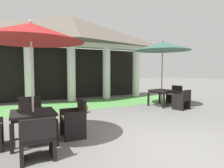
# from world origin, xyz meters

# --- Properties ---
(ground_plane) EXTENTS (60.00, 60.00, 0.00)m
(ground_plane) POSITION_xyz_m (0.00, 0.00, 0.00)
(ground_plane) COLOR slate
(background_pavilion) EXTENTS (9.48, 2.44, 4.46)m
(background_pavilion) POSITION_xyz_m (0.00, 7.36, 3.35)
(background_pavilion) COLOR white
(background_pavilion) RESTS_ON ground
(lawn_strip) EXTENTS (11.28, 2.56, 0.01)m
(lawn_strip) POSITION_xyz_m (0.00, 5.85, 0.00)
(lawn_strip) COLOR #519347
(lawn_strip) RESTS_ON ground
(patio_table_near_foreground) EXTENTS (1.07, 1.07, 0.73)m
(patio_table_near_foreground) POSITION_xyz_m (3.20, 3.86, 0.63)
(patio_table_near_foreground) COLOR black
(patio_table_near_foreground) RESTS_ON ground
(patio_umbrella_near_foreground) EXTENTS (2.47, 2.47, 2.96)m
(patio_umbrella_near_foreground) POSITION_xyz_m (3.20, 3.86, 2.68)
(patio_umbrella_near_foreground) COLOR #2D2D2D
(patio_umbrella_near_foreground) RESTS_ON ground
(patio_chair_near_foreground_east) EXTENTS (0.64, 0.67, 0.88)m
(patio_chair_near_foreground_east) POSITION_xyz_m (4.21, 4.06, 0.41)
(patio_chair_near_foreground_east) COLOR black
(patio_chair_near_foreground_east) RESTS_ON ground
(patio_chair_near_foreground_south) EXTENTS (0.69, 0.64, 0.83)m
(patio_chair_near_foreground_south) POSITION_xyz_m (3.41, 2.85, 0.40)
(patio_chair_near_foreground_south) COLOR black
(patio_chair_near_foreground_south) RESTS_ON ground
(patio_table_mid_left) EXTENTS (0.96, 0.96, 0.71)m
(patio_table_mid_left) POSITION_xyz_m (-2.48, 1.68, 0.61)
(patio_table_mid_left) COLOR black
(patio_table_mid_left) RESTS_ON ground
(patio_umbrella_mid_left) EXTENTS (2.31, 2.31, 2.72)m
(patio_umbrella_mid_left) POSITION_xyz_m (-2.48, 1.68, 2.43)
(patio_umbrella_mid_left) COLOR #2D2D2D
(patio_umbrella_mid_left) RESTS_ON ground
(patio_chair_mid_left_east) EXTENTS (0.54, 0.60, 0.91)m
(patio_chair_mid_left_east) POSITION_xyz_m (-1.55, 1.65, 0.43)
(patio_chair_mid_left_east) COLOR black
(patio_chair_mid_left_east) RESTS_ON ground
(patio_chair_mid_left_north) EXTENTS (0.61, 0.54, 0.91)m
(patio_chair_mid_left_north) POSITION_xyz_m (-2.45, 2.60, 0.41)
(patio_chair_mid_left_north) COLOR black
(patio_chair_mid_left_north) RESTS_ON ground
(patio_chair_mid_left_south) EXTENTS (0.62, 0.56, 0.81)m
(patio_chair_mid_left_south) POSITION_xyz_m (-2.50, 0.75, 0.40)
(patio_chair_mid_left_south) COLOR black
(patio_chair_mid_left_south) RESTS_ON ground
(terracotta_urn) EXTENTS (0.33, 0.33, 0.42)m
(terracotta_urn) POSITION_xyz_m (-0.42, 4.15, 0.17)
(terracotta_urn) COLOR #9E5633
(terracotta_urn) RESTS_ON ground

